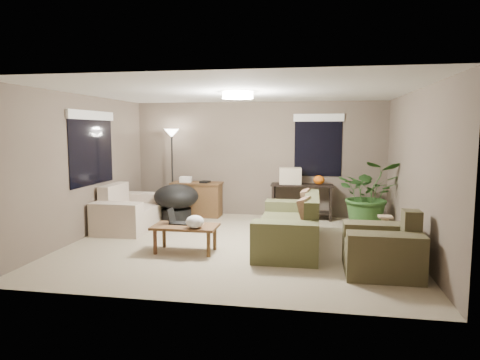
% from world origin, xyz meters
% --- Properties ---
extents(room_shell, '(5.50, 5.50, 5.50)m').
position_xyz_m(room_shell, '(0.00, 0.00, 1.25)').
color(room_shell, tan).
rests_on(room_shell, ground).
extents(main_sofa, '(0.95, 2.20, 0.85)m').
position_xyz_m(main_sofa, '(0.88, -0.00, 0.29)').
color(main_sofa, '#434529').
rests_on(main_sofa, ground).
extents(throw_pillows, '(0.32, 1.38, 0.47)m').
position_xyz_m(throw_pillows, '(1.14, -0.00, 0.65)').
color(throw_pillows, '#8C7251').
rests_on(throw_pillows, main_sofa).
extents(loveseat, '(0.90, 1.60, 0.85)m').
position_xyz_m(loveseat, '(-2.27, 0.77, 0.30)').
color(loveseat, beige).
rests_on(loveseat, ground).
extents(armchair, '(0.95, 1.00, 0.85)m').
position_xyz_m(armchair, '(2.15, -1.08, 0.30)').
color(armchair, '#49432C').
rests_on(armchair, ground).
extents(coffee_table, '(1.00, 0.55, 0.42)m').
position_xyz_m(coffee_table, '(-0.72, -0.60, 0.36)').
color(coffee_table, brown).
rests_on(coffee_table, ground).
extents(laptop, '(0.37, 0.25, 0.24)m').
position_xyz_m(laptop, '(-0.89, -0.50, 0.48)').
color(laptop, black).
rests_on(laptop, coffee_table).
extents(plastic_bag, '(0.28, 0.26, 0.19)m').
position_xyz_m(plastic_bag, '(-0.52, -0.75, 0.52)').
color(plastic_bag, white).
rests_on(plastic_bag, coffee_table).
extents(desk, '(1.10, 0.50, 0.75)m').
position_xyz_m(desk, '(-1.30, 2.13, 0.38)').
color(desk, brown).
rests_on(desk, ground).
extents(desk_papers, '(0.69, 0.29, 0.12)m').
position_xyz_m(desk_papers, '(-1.46, 2.12, 0.80)').
color(desk_papers, silver).
rests_on(desk_papers, desk).
extents(console_table, '(1.30, 0.40, 0.75)m').
position_xyz_m(console_table, '(0.98, 2.21, 0.44)').
color(console_table, black).
rests_on(console_table, ground).
extents(pumpkin, '(0.30, 0.30, 0.19)m').
position_xyz_m(pumpkin, '(1.33, 2.21, 0.85)').
color(pumpkin, orange).
rests_on(pumpkin, console_table).
extents(cardboard_box, '(0.49, 0.38, 0.34)m').
position_xyz_m(cardboard_box, '(0.73, 2.21, 0.92)').
color(cardboard_box, beige).
rests_on(cardboard_box, console_table).
extents(papasan_chair, '(1.13, 1.13, 0.80)m').
position_xyz_m(papasan_chair, '(-1.51, 1.36, 0.47)').
color(papasan_chair, black).
rests_on(papasan_chair, ground).
extents(floor_lamp, '(0.32, 0.32, 1.91)m').
position_xyz_m(floor_lamp, '(-1.85, 2.11, 1.60)').
color(floor_lamp, black).
rests_on(floor_lamp, ground).
extents(ceiling_fixture, '(0.50, 0.50, 0.10)m').
position_xyz_m(ceiling_fixture, '(0.00, 0.00, 2.44)').
color(ceiling_fixture, white).
rests_on(ceiling_fixture, room_shell).
extents(houseplant, '(1.18, 1.32, 1.03)m').
position_xyz_m(houseplant, '(2.28, 1.59, 0.51)').
color(houseplant, '#2D5923').
rests_on(houseplant, ground).
extents(cat_scratching_post, '(0.32, 0.32, 0.50)m').
position_xyz_m(cat_scratching_post, '(2.39, 0.28, 0.21)').
color(cat_scratching_post, tan).
rests_on(cat_scratching_post, ground).
extents(window_left, '(0.05, 1.56, 1.33)m').
position_xyz_m(window_left, '(-2.73, 0.30, 1.78)').
color(window_left, black).
rests_on(window_left, room_shell).
extents(window_back, '(1.06, 0.05, 1.33)m').
position_xyz_m(window_back, '(1.30, 2.48, 1.79)').
color(window_back, black).
rests_on(window_back, room_shell).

